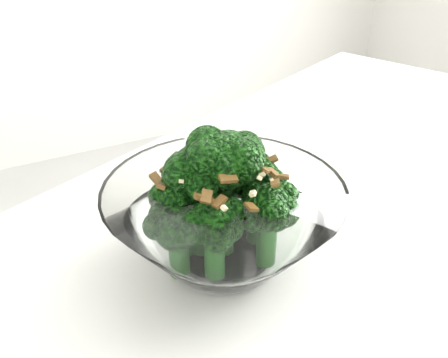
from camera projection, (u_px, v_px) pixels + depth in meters
name	position (u px, v px, depth m)	size (l,w,h in m)	color
table	(395.00, 277.00, 0.61)	(1.42, 1.21, 0.75)	white
broccoli_dish	(223.00, 216.00, 0.51)	(0.24, 0.24, 0.15)	white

